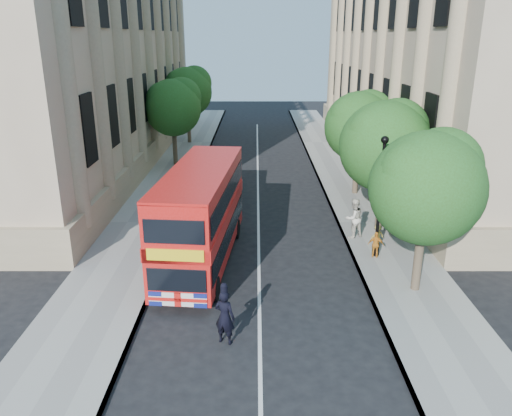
{
  "coord_description": "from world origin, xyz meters",
  "views": [
    {
      "loc": [
        -0.12,
        -13.56,
        9.04
      ],
      "look_at": [
        -0.12,
        5.88,
        2.3
      ],
      "focal_mm": 35.0,
      "sensor_mm": 36.0,
      "label": 1
    }
  ],
  "objects_px": {
    "lamp_post": "(380,202)",
    "double_decker_bus": "(201,214)",
    "police_constable": "(225,317)",
    "box_van": "(212,181)",
    "woman_pedestrian": "(354,218)"
  },
  "relations": [
    {
      "from": "lamp_post",
      "to": "double_decker_bus",
      "type": "distance_m",
      "value": 7.37
    },
    {
      "from": "police_constable",
      "to": "box_van",
      "type": "bearing_deg",
      "value": -60.69
    },
    {
      "from": "lamp_post",
      "to": "woman_pedestrian",
      "type": "height_order",
      "value": "lamp_post"
    },
    {
      "from": "lamp_post",
      "to": "police_constable",
      "type": "xyz_separation_m",
      "value": [
        -6.08,
        -6.26,
        -1.61
      ]
    },
    {
      "from": "woman_pedestrian",
      "to": "box_van",
      "type": "bearing_deg",
      "value": -62.96
    },
    {
      "from": "lamp_post",
      "to": "box_van",
      "type": "xyz_separation_m",
      "value": [
        -7.56,
        7.02,
        -1.11
      ]
    },
    {
      "from": "lamp_post",
      "to": "woman_pedestrian",
      "type": "distance_m",
      "value": 2.59
    },
    {
      "from": "double_decker_bus",
      "to": "woman_pedestrian",
      "type": "xyz_separation_m",
      "value": [
        6.74,
        2.58,
        -1.15
      ]
    },
    {
      "from": "box_van",
      "to": "woman_pedestrian",
      "type": "height_order",
      "value": "box_van"
    },
    {
      "from": "woman_pedestrian",
      "to": "police_constable",
      "type": "bearing_deg",
      "value": 29.16
    },
    {
      "from": "box_van",
      "to": "woman_pedestrian",
      "type": "distance_m",
      "value": 8.55
    },
    {
      "from": "double_decker_bus",
      "to": "box_van",
      "type": "bearing_deg",
      "value": 96.96
    },
    {
      "from": "lamp_post",
      "to": "woman_pedestrian",
      "type": "relative_size",
      "value": 2.76
    },
    {
      "from": "woman_pedestrian",
      "to": "double_decker_bus",
      "type": "bearing_deg",
      "value": -6.52
    },
    {
      "from": "lamp_post",
      "to": "box_van",
      "type": "relative_size",
      "value": 1.01
    }
  ]
}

